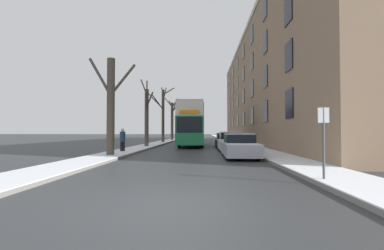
{
  "coord_description": "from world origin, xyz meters",
  "views": [
    {
      "loc": [
        0.73,
        -5.35,
        1.52
      ],
      "look_at": [
        -0.28,
        16.84,
        2.11
      ],
      "focal_mm": 24.0,
      "sensor_mm": 36.0,
      "label": 1
    }
  ],
  "objects_px": {
    "bare_tree_left_0": "(111,104)",
    "bare_tree_left_2": "(163,113)",
    "street_sign_post": "(324,139)",
    "bare_tree_left_1": "(147,114)",
    "parked_car_2": "(225,141)",
    "pedestrian_left_sidewalk": "(123,140)",
    "oncoming_van": "(190,133)",
    "bare_tree_left_3": "(172,118)",
    "double_decker_bus": "(192,123)",
    "parked_car_0": "(239,146)",
    "parked_car_1": "(230,142)"
  },
  "relations": [
    {
      "from": "double_decker_bus",
      "to": "parked_car_2",
      "type": "relative_size",
      "value": 2.93
    },
    {
      "from": "bare_tree_left_3",
      "to": "pedestrian_left_sidewalk",
      "type": "height_order",
      "value": "bare_tree_left_3"
    },
    {
      "from": "bare_tree_left_2",
      "to": "double_decker_bus",
      "type": "xyz_separation_m",
      "value": [
        4.31,
        -6.56,
        -1.59
      ]
    },
    {
      "from": "bare_tree_left_0",
      "to": "street_sign_post",
      "type": "distance_m",
      "value": 11.84
    },
    {
      "from": "double_decker_bus",
      "to": "bare_tree_left_0",
      "type": "bearing_deg",
      "value": -108.43
    },
    {
      "from": "bare_tree_left_3",
      "to": "parked_car_2",
      "type": "distance_m",
      "value": 20.77
    },
    {
      "from": "parked_car_2",
      "to": "bare_tree_left_1",
      "type": "bearing_deg",
      "value": -173.54
    },
    {
      "from": "oncoming_van",
      "to": "bare_tree_left_2",
      "type": "bearing_deg",
      "value": -108.59
    },
    {
      "from": "bare_tree_left_3",
      "to": "parked_car_1",
      "type": "height_order",
      "value": "bare_tree_left_3"
    },
    {
      "from": "bare_tree_left_0",
      "to": "bare_tree_left_1",
      "type": "xyz_separation_m",
      "value": [
        0.04,
        9.42,
        0.04
      ]
    },
    {
      "from": "parked_car_0",
      "to": "parked_car_2",
      "type": "relative_size",
      "value": 1.13
    },
    {
      "from": "double_decker_bus",
      "to": "pedestrian_left_sidewalk",
      "type": "relative_size",
      "value": 6.55
    },
    {
      "from": "parked_car_1",
      "to": "bare_tree_left_2",
      "type": "bearing_deg",
      "value": 118.35
    },
    {
      "from": "bare_tree_left_3",
      "to": "street_sign_post",
      "type": "relative_size",
      "value": 3.44
    },
    {
      "from": "bare_tree_left_0",
      "to": "double_decker_bus",
      "type": "distance_m",
      "value": 13.62
    },
    {
      "from": "bare_tree_left_0",
      "to": "bare_tree_left_2",
      "type": "xyz_separation_m",
      "value": [
        -0.01,
        19.47,
        0.9
      ]
    },
    {
      "from": "parked_car_1",
      "to": "parked_car_0",
      "type": "bearing_deg",
      "value": -90.0
    },
    {
      "from": "bare_tree_left_3",
      "to": "parked_car_0",
      "type": "distance_m",
      "value": 30.36
    },
    {
      "from": "bare_tree_left_2",
      "to": "parked_car_1",
      "type": "bearing_deg",
      "value": -61.65
    },
    {
      "from": "bare_tree_left_1",
      "to": "parked_car_1",
      "type": "bearing_deg",
      "value": -28.45
    },
    {
      "from": "bare_tree_left_2",
      "to": "parked_car_2",
      "type": "distance_m",
      "value": 12.43
    },
    {
      "from": "street_sign_post",
      "to": "bare_tree_left_2",
      "type": "bearing_deg",
      "value": 108.52
    },
    {
      "from": "parked_car_1",
      "to": "pedestrian_left_sidewalk",
      "type": "height_order",
      "value": "pedestrian_left_sidewalk"
    },
    {
      "from": "bare_tree_left_1",
      "to": "oncoming_van",
      "type": "bearing_deg",
      "value": 80.78
    },
    {
      "from": "street_sign_post",
      "to": "parked_car_0",
      "type": "bearing_deg",
      "value": 100.31
    },
    {
      "from": "bare_tree_left_2",
      "to": "oncoming_van",
      "type": "height_order",
      "value": "bare_tree_left_2"
    },
    {
      "from": "oncoming_van",
      "to": "street_sign_post",
      "type": "relative_size",
      "value": 2.21
    },
    {
      "from": "bare_tree_left_1",
      "to": "parked_car_2",
      "type": "xyz_separation_m",
      "value": [
        7.59,
        0.86,
        -2.57
      ]
    },
    {
      "from": "bare_tree_left_1",
      "to": "pedestrian_left_sidewalk",
      "type": "relative_size",
      "value": 3.98
    },
    {
      "from": "bare_tree_left_3",
      "to": "bare_tree_left_1",
      "type": "bearing_deg",
      "value": -90.09
    },
    {
      "from": "bare_tree_left_0",
      "to": "oncoming_van",
      "type": "relative_size",
      "value": 1.19
    },
    {
      "from": "parked_car_2",
      "to": "street_sign_post",
      "type": "bearing_deg",
      "value": -85.55
    },
    {
      "from": "pedestrian_left_sidewalk",
      "to": "street_sign_post",
      "type": "bearing_deg",
      "value": 88.65
    },
    {
      "from": "parked_car_0",
      "to": "street_sign_post",
      "type": "relative_size",
      "value": 1.98
    },
    {
      "from": "bare_tree_left_0",
      "to": "bare_tree_left_2",
      "type": "relative_size",
      "value": 0.76
    },
    {
      "from": "bare_tree_left_0",
      "to": "bare_tree_left_1",
      "type": "relative_size",
      "value": 0.85
    },
    {
      "from": "double_decker_bus",
      "to": "parked_car_2",
      "type": "bearing_deg",
      "value": -38.27
    },
    {
      "from": "bare_tree_left_1",
      "to": "bare_tree_left_3",
      "type": "bearing_deg",
      "value": 89.91
    },
    {
      "from": "bare_tree_left_0",
      "to": "street_sign_post",
      "type": "height_order",
      "value": "bare_tree_left_0"
    },
    {
      "from": "bare_tree_left_3",
      "to": "bare_tree_left_0",
      "type": "bearing_deg",
      "value": -90.13
    },
    {
      "from": "bare_tree_left_0",
      "to": "pedestrian_left_sidewalk",
      "type": "height_order",
      "value": "bare_tree_left_0"
    },
    {
      "from": "bare_tree_left_3",
      "to": "parked_car_0",
      "type": "bearing_deg",
      "value": -75.5
    },
    {
      "from": "bare_tree_left_0",
      "to": "street_sign_post",
      "type": "bearing_deg",
      "value": -39.59
    },
    {
      "from": "bare_tree_left_0",
      "to": "bare_tree_left_1",
      "type": "height_order",
      "value": "bare_tree_left_1"
    },
    {
      "from": "bare_tree_left_1",
      "to": "double_decker_bus",
      "type": "xyz_separation_m",
      "value": [
        4.26,
        3.49,
        -0.73
      ]
    },
    {
      "from": "double_decker_bus",
      "to": "oncoming_van",
      "type": "xyz_separation_m",
      "value": [
        -1.07,
        16.21,
        -1.16
      ]
    },
    {
      "from": "street_sign_post",
      "to": "parked_car_2",
      "type": "bearing_deg",
      "value": 94.45
    },
    {
      "from": "bare_tree_left_1",
      "to": "bare_tree_left_2",
      "type": "height_order",
      "value": "bare_tree_left_2"
    },
    {
      "from": "double_decker_bus",
      "to": "street_sign_post",
      "type": "xyz_separation_m",
      "value": [
        4.71,
        -20.36,
        -1.18
      ]
    },
    {
      "from": "oncoming_van",
      "to": "double_decker_bus",
      "type": "bearing_deg",
      "value": -86.23
    }
  ]
}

